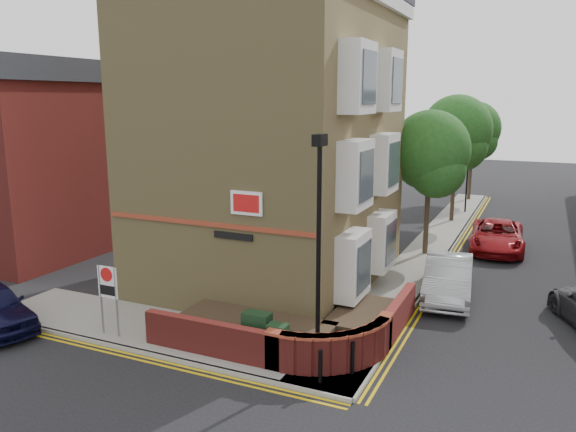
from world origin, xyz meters
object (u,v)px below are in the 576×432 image
Objects in this scene: utility_cabinet_large at (257,332)px; lamppost at (318,253)px; zone_sign at (108,288)px; silver_car_near at (448,278)px.

lamppost is at bearing -3.01° from utility_cabinet_large.
utility_cabinet_large is 0.55× the size of zone_sign.
lamppost reaches higher than silver_car_near.
zone_sign reaches higher than silver_car_near.
utility_cabinet_large is at bearing 9.69° from zone_sign.
utility_cabinet_large is (-1.90, 0.10, -2.62)m from lamppost.
lamppost reaches higher than utility_cabinet_large.
silver_car_near reaches higher than utility_cabinet_large.
lamppost is 1.33× the size of silver_car_near.
lamppost is at bearing 6.07° from zone_sign.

